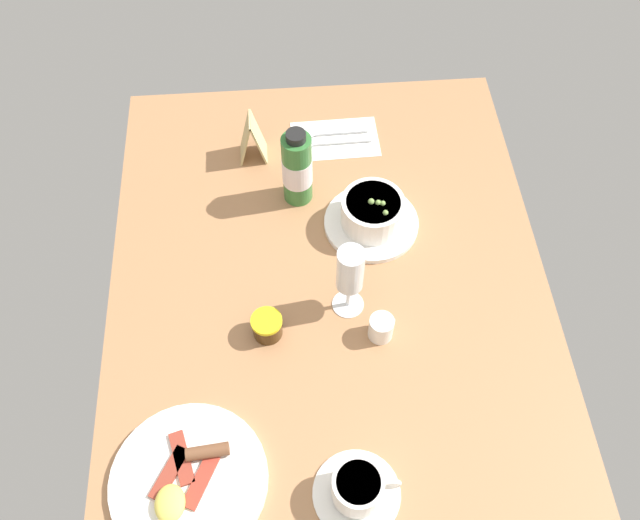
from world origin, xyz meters
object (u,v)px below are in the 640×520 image
Objects in this scene: jam_jar at (267,326)px; sauce_bottle_green at (297,168)px; wine_glass at (350,273)px; breakfast_plate at (188,481)px; creamer_jug at (382,328)px; cutlery_setting at (333,138)px; porridge_bowl at (372,214)px; coffee_cup at (358,489)px; menu_card at (252,138)px.

sauce_bottle_green is (31.61, -7.43, 6.11)cm from jam_jar.
breakfast_plate is at bearing 136.91° from wine_glass.
breakfast_plate is (-24.15, 34.19, -1.74)cm from creamer_jug.
cutlery_setting is 0.76× the size of breakfast_plate.
sauce_bottle_green is (8.72, 14.30, 4.91)cm from porridge_bowl.
cutlery_setting is 1.37× the size of coffee_cup.
porridge_bowl is at bearing -131.68° from menu_card.
cutlery_setting is 1.77× the size of menu_card.
menu_card is (43.67, 1.60, 2.98)cm from jam_jar.
jam_jar reaches higher than cutlery_setting.
wine_glass is 0.67× the size of breakfast_plate.
porridge_bowl is 31.59cm from jam_jar.
jam_jar is (30.01, 13.23, -0.74)cm from coffee_cup.
sauce_bottle_green is at bearing -20.06° from breakfast_plate.
wine_glass is at bearing -163.84° from sauce_bottle_green.
creamer_jug reaches higher than breakfast_plate.
jam_jar is 0.22× the size of breakfast_plate.
sauce_bottle_green is at bearing 16.16° from wine_glass.
jam_jar is at bearing 84.62° from creamer_jug.
porridge_bowl is 31.28cm from menu_card.
cutlery_setting is 49.69cm from jam_jar.
sauce_bottle_green reaches higher than menu_card.
cutlery_setting is at bearing -22.13° from breakfast_plate.
menu_card is (45.60, 22.15, 2.78)cm from creamer_jug.
porridge_bowl is at bearing -2.72° from creamer_jug.
wine_glass is (-42.22, 0.85, 10.96)cm from cutlery_setting.
sauce_bottle_green is at bearing -143.16° from menu_card.
sauce_bottle_green is at bearing -13.22° from jam_jar.
porridge_bowl is 0.98× the size of cutlery_setting.
menu_card is at bearing 11.38° from coffee_cup.
cutlery_setting is 19.48cm from sauce_bottle_green.
cutlery_setting is at bearing 5.24° from creamer_jug.
creamer_jug is (-24.83, 1.18, -1.01)cm from porridge_bowl.
coffee_cup reaches higher than jam_jar.
wine_glass is (34.77, -1.98, 8.02)cm from coffee_cup.
creamer_jug is at bearing -95.38° from jam_jar.
menu_card is (12.05, 9.03, -3.14)cm from sauce_bottle_green.
sauce_bottle_green is at bearing 150.67° from cutlery_setting.
cutlery_setting is at bearing 13.24° from porridge_bowl.
creamer_jug is at bearing 177.28° from porridge_bowl.
creamer_jug is at bearing -174.76° from cutlery_setting.
sauce_bottle_green reaches higher than creamer_jug.
jam_jar is (-22.90, 21.73, -1.20)cm from porridge_bowl.
creamer_jug is 0.22× the size of breakfast_plate.
jam_jar reaches higher than breakfast_plate.
porridge_bowl is 53.59cm from coffee_cup.
cutlery_setting is 78.87cm from breakfast_plate.
menu_card is at bearing 36.84° from sauce_bottle_green.
wine_glass is at bearing -43.09° from breakfast_plate.
creamer_jug is 36.51cm from sauce_bottle_green.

